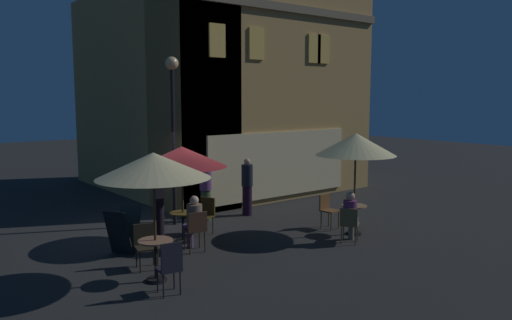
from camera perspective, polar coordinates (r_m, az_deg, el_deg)
The scene contains 21 objects.
ground_plane at distance 12.83m, azimuth -10.98°, elevation -8.47°, with size 60.00×60.00×0.00m, color #272726.
cafe_building at distance 17.77m, azimuth -5.70°, elevation 7.50°, with size 8.10×8.57×7.10m.
street_lamp_near_corner at distance 13.54m, azimuth -9.36°, elevation 6.06°, with size 0.35×0.35×4.46m.
menu_sandwich_board at distance 11.54m, azimuth -14.71°, elevation -7.70°, with size 0.86×0.82×1.00m.
cafe_table_0 at distance 9.74m, azimuth -11.22°, elevation -10.24°, with size 0.64×0.64×0.79m.
cafe_table_1 at distance 12.17m, azimuth -8.21°, elevation -6.96°, with size 0.61×0.61×0.72m.
cafe_table_2 at distance 12.95m, azimuth 10.96°, elevation -6.07°, with size 0.63×0.63×0.74m.
patio_umbrella_0 at distance 9.39m, azimuth -11.46°, elevation -0.66°, with size 2.09×2.09×2.42m.
patio_umbrella_1 at distance 11.89m, azimuth -8.35°, elevation 0.33°, with size 2.11×2.11×2.28m.
patio_umbrella_2 at distance 12.66m, azimuth 11.15°, elevation 1.70°, with size 1.97×1.97×2.54m.
cafe_chair_0 at distance 10.53m, azimuth -12.31°, elevation -9.00°, with size 0.53×0.53×0.88m.
cafe_chair_1 at distance 9.03m, azimuth -9.62°, elevation -11.47°, with size 0.44×0.44×0.96m.
cafe_chair_2 at distance 11.33m, azimuth -6.76°, elevation -7.51°, with size 0.51×0.51×0.92m.
cafe_chair_3 at distance 12.81m, azimuth -5.72°, elevation -5.88°, with size 0.55×0.55×0.91m.
cafe_chair_4 at distance 13.40m, azimuth 8.04°, elevation -5.32°, with size 0.44×0.44×0.89m.
cafe_chair_5 at distance 12.11m, azimuth 10.44°, elevation -6.87°, with size 0.56×0.56×0.86m.
patron_seated_0 at distance 11.43m, azimuth -7.02°, elevation -6.66°, with size 0.41×0.54×1.26m.
patron_seated_1 at distance 12.21m, azimuth 10.55°, elevation -5.92°, with size 0.52×0.47×1.22m.
patron_standing_2 at distance 14.66m, azimuth -1.00°, elevation -3.02°, with size 0.33×0.33×1.66m.
patron_standing_3 at distance 14.12m, azimuth -5.69°, elevation -3.56°, with size 0.33×0.33×1.61m.
patron_standing_4 at distance 12.61m, azimuth -10.90°, elevation -4.57°, with size 0.30×0.30×1.74m.
Camera 1 is at (-5.67, -10.99, 3.43)m, focal length 35.57 mm.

